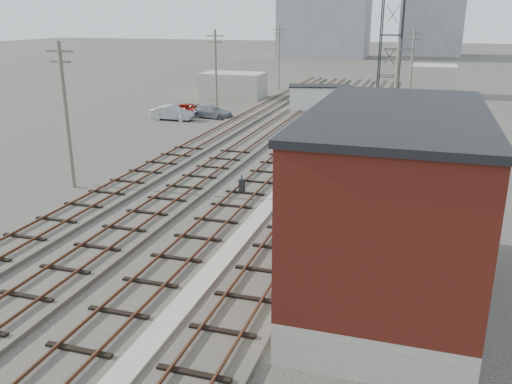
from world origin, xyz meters
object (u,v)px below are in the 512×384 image
at_px(site_trailer, 320,98).
at_px(car_silver, 172,113).
at_px(car_grey, 212,112).
at_px(switch_stand, 242,187).
at_px(signal_mast, 290,232).
at_px(car_red, 190,110).

distance_m(site_trailer, car_silver, 16.74).
distance_m(site_trailer, car_grey, 12.57).
bearing_deg(car_silver, switch_stand, -144.89).
distance_m(signal_mast, car_grey, 37.56).
bearing_deg(switch_stand, car_silver, 134.51).
xyz_separation_m(car_red, car_silver, (-0.93, -2.40, 0.00)).
distance_m(signal_mast, site_trailer, 41.61).
bearing_deg(site_trailer, signal_mast, -93.40).
bearing_deg(car_red, switch_stand, -160.94).
bearing_deg(car_silver, signal_mast, -146.76).
bearing_deg(signal_mast, switch_stand, 118.67).
height_order(site_trailer, car_red, site_trailer).
xyz_separation_m(signal_mast, car_red, (-19.36, 33.67, -1.47)).
height_order(switch_stand, car_grey, car_grey).
bearing_deg(site_trailer, switch_stand, -100.30).
bearing_deg(car_red, signal_mast, -161.44).
relative_size(car_silver, car_grey, 0.98).
xyz_separation_m(site_trailer, car_red, (-12.62, -7.39, -0.73)).
bearing_deg(site_trailer, car_silver, -156.89).
relative_size(site_trailer, car_grey, 1.61).
relative_size(signal_mast, site_trailer, 0.51).
xyz_separation_m(switch_stand, car_silver, (-14.87, 21.35, 0.16)).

